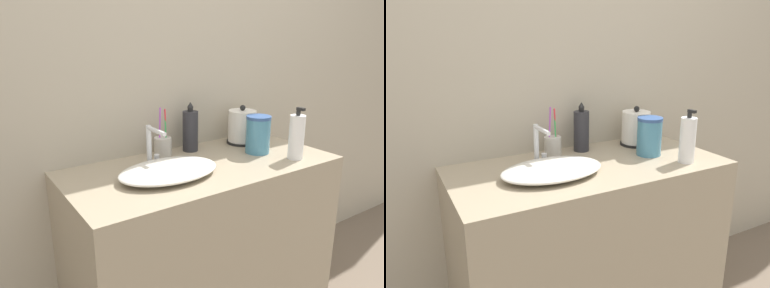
% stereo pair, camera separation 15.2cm
% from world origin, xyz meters
% --- Properties ---
extents(wall_back, '(6.00, 0.04, 2.60)m').
position_xyz_m(wall_back, '(0.00, 0.58, 1.30)').
color(wall_back, '#ADA38E').
rests_on(wall_back, ground_plane).
extents(vanity_counter, '(1.18, 0.56, 0.85)m').
position_xyz_m(vanity_counter, '(0.00, 0.28, 0.43)').
color(vanity_counter, gray).
rests_on(vanity_counter, ground_plane).
extents(sink_basin, '(0.41, 0.27, 0.05)m').
position_xyz_m(sink_basin, '(-0.19, 0.24, 0.88)').
color(sink_basin, silver).
rests_on(sink_basin, vanity_counter).
extents(faucet, '(0.06, 0.15, 0.17)m').
position_xyz_m(faucet, '(-0.19, 0.38, 0.95)').
color(faucet, silver).
rests_on(faucet, vanity_counter).
extents(electric_kettle, '(0.15, 0.15, 0.20)m').
position_xyz_m(electric_kettle, '(0.35, 0.43, 0.93)').
color(electric_kettle, black).
rests_on(electric_kettle, vanity_counter).
extents(toothbrush_cup, '(0.08, 0.08, 0.22)m').
position_xyz_m(toothbrush_cup, '(-0.08, 0.48, 0.90)').
color(toothbrush_cup, '#B7B2A8').
rests_on(toothbrush_cup, vanity_counter).
extents(lotion_bottle, '(0.07, 0.07, 0.23)m').
position_xyz_m(lotion_bottle, '(0.39, 0.11, 0.95)').
color(lotion_bottle, white).
rests_on(lotion_bottle, vanity_counter).
extents(shampoo_bottle, '(0.07, 0.07, 0.23)m').
position_xyz_m(shampoo_bottle, '(0.07, 0.47, 0.95)').
color(shampoo_bottle, '#28282D').
rests_on(shampoo_bottle, vanity_counter).
extents(water_pitcher, '(0.11, 0.11, 0.18)m').
position_xyz_m(water_pitcher, '(0.31, 0.27, 0.94)').
color(water_pitcher, teal).
rests_on(water_pitcher, vanity_counter).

